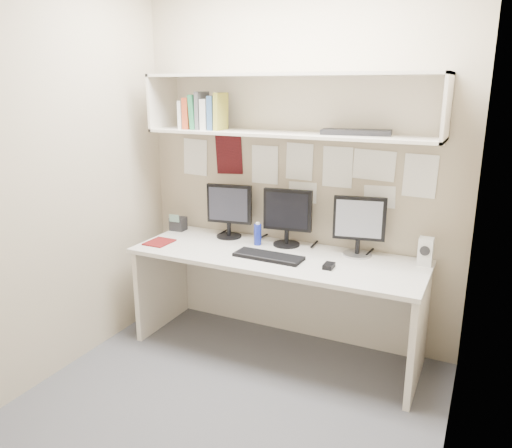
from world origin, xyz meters
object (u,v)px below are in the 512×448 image
at_px(monitor_right, 359,223).
at_px(desk_phone, 178,223).
at_px(desk, 276,303).
at_px(keyboard, 268,256).
at_px(monitor_center, 287,214).
at_px(maroon_notebook, 159,242).
at_px(monitor_left, 229,208).
at_px(speaker, 426,251).

relative_size(monitor_right, desk_phone, 2.92).
bearing_deg(desk, keyboard, -99.80).
relative_size(monitor_center, maroon_notebook, 2.03).
height_order(monitor_center, monitor_right, monitor_center).
bearing_deg(maroon_notebook, desk, 10.08).
height_order(keyboard, desk_phone, desk_phone).
xyz_separation_m(monitor_left, monitor_center, (0.47, -0.00, 0.00)).
distance_m(monitor_left, maroon_notebook, 0.57).
bearing_deg(keyboard, maroon_notebook, -175.22).
xyz_separation_m(monitor_center, maroon_notebook, (-0.86, -0.36, -0.22)).
relative_size(monitor_left, speaker, 2.25).
relative_size(monitor_center, desk_phone, 2.95).
height_order(desk, maroon_notebook, maroon_notebook).
bearing_deg(maroon_notebook, speaker, 12.06).
height_order(monitor_left, desk_phone, monitor_left).
relative_size(desk, maroon_notebook, 9.93).
height_order(desk, monitor_left, monitor_left).
bearing_deg(speaker, maroon_notebook, -169.54).
xyz_separation_m(monitor_right, keyboard, (-0.52, -0.32, -0.21)).
bearing_deg(desk, monitor_left, 155.70).
relative_size(monitor_left, monitor_center, 0.98).
bearing_deg(desk_phone, desk, -14.25).
xyz_separation_m(maroon_notebook, desk_phone, (-0.07, 0.34, 0.05)).
bearing_deg(monitor_left, monitor_center, -8.78).
distance_m(desk, keyboard, 0.39).
bearing_deg(monitor_center, maroon_notebook, -163.89).
xyz_separation_m(desk, monitor_center, (-0.01, 0.22, 0.59)).
bearing_deg(desk_phone, monitor_right, -1.45).
bearing_deg(speaker, keyboard, -162.39).
relative_size(speaker, maroon_notebook, 0.89).
bearing_deg(maroon_notebook, monitor_center, 23.65).
height_order(desk, speaker, speaker).
xyz_separation_m(desk, monitor_left, (-0.49, 0.22, 0.59)).
bearing_deg(desk_phone, monitor_center, -1.04).
distance_m(monitor_right, speaker, 0.46).
relative_size(monitor_right, speaker, 2.26).
height_order(monitor_center, speaker, monitor_center).
bearing_deg(monitor_left, desk, -33.09).
bearing_deg(monitor_left, keyboard, -43.08).
bearing_deg(maroon_notebook, monitor_left, 43.78).
height_order(monitor_left, maroon_notebook, monitor_left).
distance_m(keyboard, speaker, 1.01).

